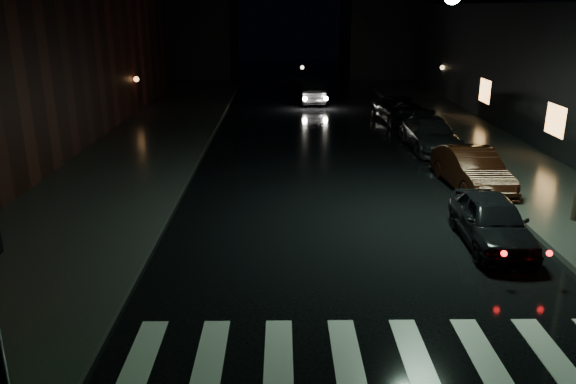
{
  "coord_description": "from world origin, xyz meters",
  "views": [
    {
      "loc": [
        1.27,
        -7.6,
        5.84
      ],
      "look_at": [
        1.42,
        5.19,
        1.6
      ],
      "focal_mm": 35.0,
      "sensor_mm": 36.0,
      "label": 1
    }
  ],
  "objects_px": {
    "parked_car_c": "(430,134)",
    "oncoming_car": "(310,92)",
    "parked_car_b": "(472,169)",
    "parked_car_a": "(492,221)",
    "parked_car_d": "(402,110)"
  },
  "relations": [
    {
      "from": "parked_car_c",
      "to": "oncoming_car",
      "type": "bearing_deg",
      "value": 108.69
    },
    {
      "from": "parked_car_c",
      "to": "oncoming_car",
      "type": "distance_m",
      "value": 12.98
    },
    {
      "from": "parked_car_c",
      "to": "parked_car_b",
      "type": "bearing_deg",
      "value": -91.6
    },
    {
      "from": "parked_car_b",
      "to": "parked_car_c",
      "type": "distance_m",
      "value": 5.5
    },
    {
      "from": "parked_car_a",
      "to": "parked_car_b",
      "type": "bearing_deg",
      "value": 80.43
    },
    {
      "from": "parked_car_c",
      "to": "parked_car_d",
      "type": "xyz_separation_m",
      "value": [
        0.0,
        5.84,
        -0.01
      ]
    },
    {
      "from": "parked_car_a",
      "to": "oncoming_car",
      "type": "bearing_deg",
      "value": 101.38
    },
    {
      "from": "parked_car_c",
      "to": "oncoming_car",
      "type": "xyz_separation_m",
      "value": [
        -4.5,
        12.18,
        0.0
      ]
    },
    {
      "from": "parked_car_d",
      "to": "oncoming_car",
      "type": "relative_size",
      "value": 1.16
    },
    {
      "from": "parked_car_b",
      "to": "parked_car_c",
      "type": "xyz_separation_m",
      "value": [
        0.0,
        5.5,
        -0.01
      ]
    },
    {
      "from": "parked_car_d",
      "to": "oncoming_car",
      "type": "xyz_separation_m",
      "value": [
        -4.5,
        6.34,
        0.02
      ]
    },
    {
      "from": "parked_car_a",
      "to": "oncoming_car",
      "type": "height_order",
      "value": "oncoming_car"
    },
    {
      "from": "parked_car_a",
      "to": "parked_car_c",
      "type": "distance_m",
      "value": 10.13
    },
    {
      "from": "parked_car_d",
      "to": "parked_car_c",
      "type": "bearing_deg",
      "value": -97.66
    },
    {
      "from": "parked_car_d",
      "to": "oncoming_car",
      "type": "height_order",
      "value": "oncoming_car"
    }
  ]
}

